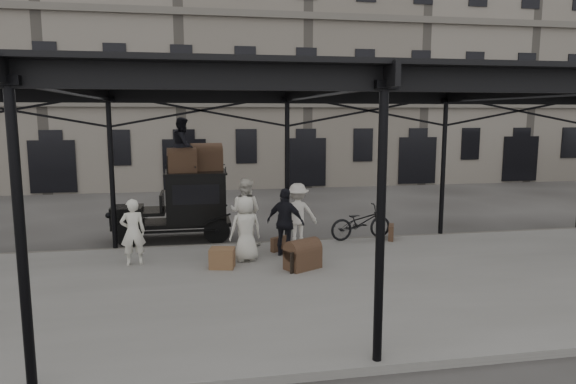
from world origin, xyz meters
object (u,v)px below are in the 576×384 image
taxi (186,202)px  porter_official (286,222)px  steamer_trunk_roof_near (182,162)px  steamer_trunk_platform (303,256)px  porter_left (133,232)px  bicycle (361,222)px

taxi → porter_official: taxi is taller
steamer_trunk_roof_near → steamer_trunk_platform: bearing=-60.0°
porter_left → steamer_trunk_roof_near: 3.42m
steamer_trunk_roof_near → steamer_trunk_platform: (2.95, -3.95, -2.03)m
taxi → bicycle: 5.50m
steamer_trunk_roof_near → bicycle: bearing=-20.2°
porter_left → steamer_trunk_platform: 4.33m
porter_official → porter_left: bearing=37.0°
porter_left → steamer_trunk_platform: bearing=155.4°
porter_left → porter_official: size_ratio=0.92×
taxi → porter_left: bearing=-112.6°
taxi → porter_official: bearing=-47.8°
taxi → steamer_trunk_platform: taxi is taller
steamer_trunk_roof_near → porter_official: bearing=-51.2°
bicycle → steamer_trunk_platform: bicycle is taller
bicycle → steamer_trunk_roof_near: (-5.34, 1.28, 1.82)m
porter_official → steamer_trunk_platform: 1.41m
taxi → steamer_trunk_roof_near: (-0.08, -0.25, 1.29)m
porter_official → steamer_trunk_roof_near: bearing=-9.5°
porter_official → bicycle: porter_official is taller
taxi → steamer_trunk_platform: bearing=-55.6°
bicycle → steamer_trunk_platform: size_ratio=2.35×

